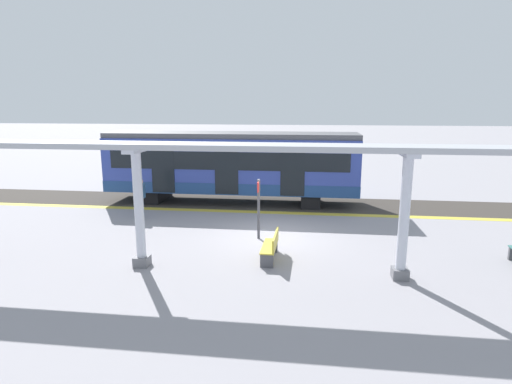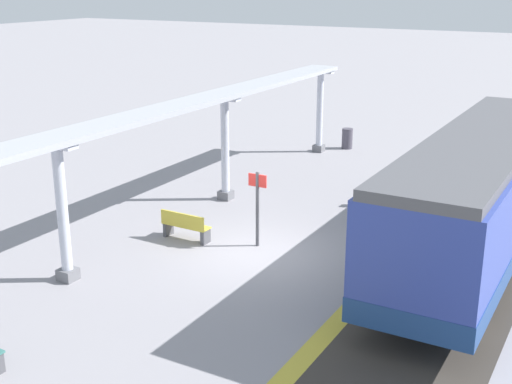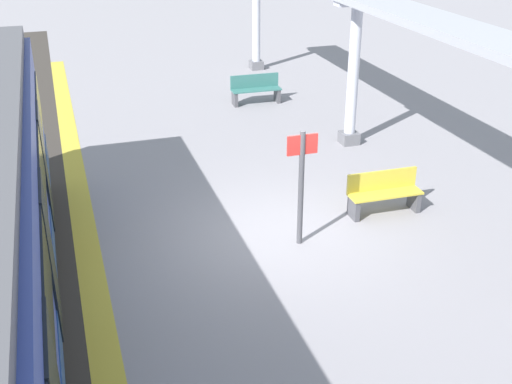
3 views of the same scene
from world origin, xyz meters
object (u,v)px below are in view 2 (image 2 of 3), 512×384
object	(u,v)px
canopy_pillar_nearest	(320,111)
canopy_pillar_third	(62,212)
platform_info_sign	(257,202)
canopy_pillar_second	(225,148)
trash_bin	(347,139)
train_near_carriage	(479,195)
bench_mid_platform	(185,226)
passenger_waiting_near_edge	(399,176)

from	to	relation	value
canopy_pillar_nearest	canopy_pillar_third	bearing A→B (deg)	90.00
canopy_pillar_third	platform_info_sign	distance (m)	5.36
canopy_pillar_third	canopy_pillar_nearest	bearing A→B (deg)	-90.00
canopy_pillar_nearest	canopy_pillar_second	world-z (taller)	same
canopy_pillar_third	trash_bin	bearing A→B (deg)	-93.04
canopy_pillar_third	platform_info_sign	xyz separation A→B (m)	(-3.06, -4.38, -0.49)
trash_bin	train_near_carriage	bearing A→B (deg)	127.48
canopy_pillar_second	trash_bin	bearing A→B (deg)	-95.60
bench_mid_platform	platform_info_sign	world-z (taller)	platform_info_sign
canopy_pillar_second	bench_mid_platform	world-z (taller)	canopy_pillar_second
canopy_pillar_second	passenger_waiting_near_edge	size ratio (longest dim) A/B	2.15
canopy_pillar_second	passenger_waiting_near_edge	bearing A→B (deg)	-157.83
canopy_pillar_second	trash_bin	size ratio (longest dim) A/B	3.93
canopy_pillar_third	passenger_waiting_near_edge	world-z (taller)	canopy_pillar_third
train_near_carriage	canopy_pillar_nearest	size ratio (longest dim) A/B	3.43
canopy_pillar_nearest	trash_bin	world-z (taller)	canopy_pillar_nearest
platform_info_sign	canopy_pillar_third	bearing A→B (deg)	55.04
train_near_carriage	canopy_pillar_third	distance (m)	10.76
platform_info_sign	trash_bin	bearing A→B (deg)	-79.82
passenger_waiting_near_edge	canopy_pillar_nearest	bearing A→B (deg)	-45.95
trash_bin	canopy_pillar_second	bearing A→B (deg)	84.40
canopy_pillar_second	platform_info_sign	xyz separation A→B (m)	(-3.06, 3.20, -0.49)
bench_mid_platform	passenger_waiting_near_edge	distance (m)	7.52
canopy_pillar_second	passenger_waiting_near_edge	distance (m)	5.90
canopy_pillar_third	passenger_waiting_near_edge	bearing A→B (deg)	-118.95
train_near_carriage	canopy_pillar_third	size ratio (longest dim) A/B	3.43
train_near_carriage	canopy_pillar_third	bearing A→B (deg)	36.47
canopy_pillar_second	canopy_pillar_third	size ratio (longest dim) A/B	1.00
trash_bin	canopy_pillar_third	bearing A→B (deg)	86.96
train_near_carriage	trash_bin	bearing A→B (deg)	-52.52
trash_bin	bench_mid_platform	bearing A→B (deg)	90.57
platform_info_sign	passenger_waiting_near_edge	bearing A→B (deg)	-113.52
train_near_carriage	passenger_waiting_near_edge	bearing A→B (deg)	-46.35
trash_bin	platform_info_sign	distance (m)	12.38
canopy_pillar_third	passenger_waiting_near_edge	xyz separation A→B (m)	(-5.41, -9.78, -0.77)
bench_mid_platform	passenger_waiting_near_edge	world-z (taller)	passenger_waiting_near_edge
train_near_carriage	canopy_pillar_second	bearing A→B (deg)	-7.80
trash_bin	passenger_waiting_near_edge	size ratio (longest dim) A/B	0.55
canopy_pillar_second	trash_bin	world-z (taller)	canopy_pillar_second
trash_bin	passenger_waiting_near_edge	bearing A→B (deg)	123.93
bench_mid_platform	trash_bin	world-z (taller)	trash_bin
canopy_pillar_nearest	trash_bin	size ratio (longest dim) A/B	3.93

